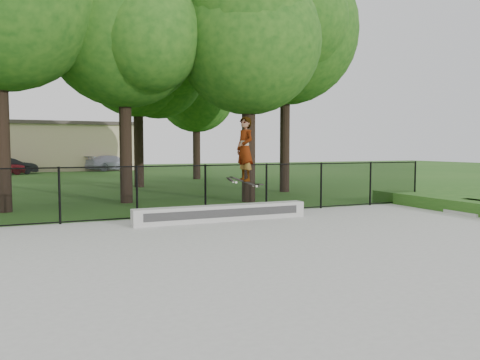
{
  "coord_description": "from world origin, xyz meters",
  "views": [
    {
      "loc": [
        -4.49,
        -7.03,
        2.06
      ],
      "look_at": [
        0.37,
        4.2,
        1.2
      ],
      "focal_mm": 35.0,
      "sensor_mm": 36.0,
      "label": 1
    }
  ],
  "objects_px": {
    "car_b": "(11,166)",
    "skater_airborne": "(245,150)",
    "grind_ledge": "(222,213)",
    "car_c": "(112,163)"
  },
  "relations": [
    {
      "from": "car_b",
      "to": "skater_airborne",
      "type": "distance_m",
      "value": 29.26
    },
    {
      "from": "car_b",
      "to": "car_c",
      "type": "xyz_separation_m",
      "value": [
        7.93,
        2.49,
        0.04
      ]
    },
    {
      "from": "car_b",
      "to": "car_c",
      "type": "distance_m",
      "value": 8.31
    },
    {
      "from": "grind_ledge",
      "to": "car_b",
      "type": "xyz_separation_m",
      "value": [
        -6.49,
        28.11,
        0.36
      ]
    },
    {
      "from": "car_c",
      "to": "skater_airborne",
      "type": "relative_size",
      "value": 2.21
    },
    {
      "from": "grind_ledge",
      "to": "car_b",
      "type": "distance_m",
      "value": 28.85
    },
    {
      "from": "car_b",
      "to": "car_c",
      "type": "relative_size",
      "value": 0.82
    },
    {
      "from": "grind_ledge",
      "to": "skater_airborne",
      "type": "distance_m",
      "value": 1.81
    },
    {
      "from": "car_b",
      "to": "car_c",
      "type": "bearing_deg",
      "value": -76.43
    },
    {
      "from": "grind_ledge",
      "to": "car_b",
      "type": "height_order",
      "value": "car_b"
    }
  ]
}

